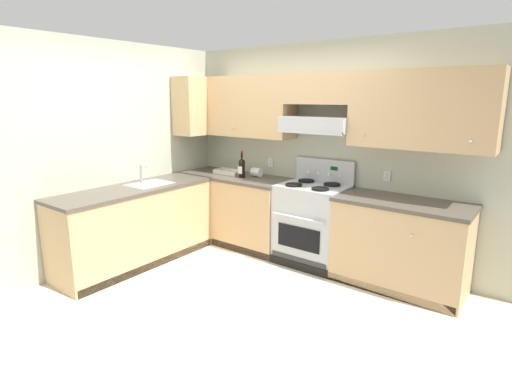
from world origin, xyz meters
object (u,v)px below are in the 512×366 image
Objects in this scene: bowl at (229,173)px; wine_bottle at (242,167)px; paper_towel_roll at (257,172)px; stove at (312,223)px.

wine_bottle is at bearing -16.87° from bowl.
wine_bottle is 0.22m from paper_towel_roll.
stove is 3.50× the size of wine_bottle.
bowl is 0.41m from paper_towel_roll.
bowl is (-0.30, 0.09, -0.12)m from wine_bottle.
stove is 1.15m from wine_bottle.
stove reaches higher than paper_towel_roll.
stove is 8.81× the size of paper_towel_roll.
wine_bottle is 0.34m from bowl.
paper_towel_roll is at bearing 173.08° from stove.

